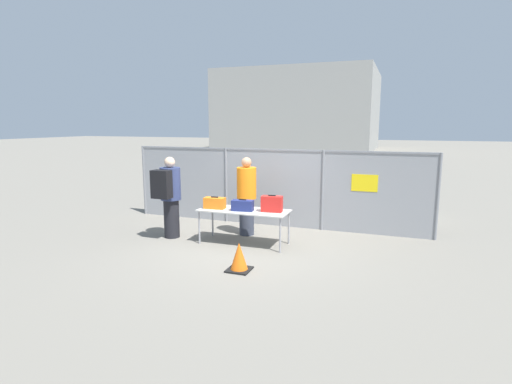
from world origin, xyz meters
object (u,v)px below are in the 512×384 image
at_px(suitcase_red, 272,204).
at_px(traveler_hooded, 169,194).
at_px(inspection_table, 244,212).
at_px(suitcase_navy, 243,205).
at_px(security_worker_near, 247,195).
at_px(traffic_cone, 239,258).
at_px(utility_trailer, 356,200).
at_px(suitcase_orange, 215,203).

distance_m(suitcase_red, traveler_hooded, 2.38).
bearing_deg(inspection_table, suitcase_navy, -87.35).
distance_m(traveler_hooded, security_worker_near, 1.77).
bearing_deg(security_worker_near, suitcase_red, 129.40).
bearing_deg(traffic_cone, traveler_hooded, 148.89).
height_order(inspection_table, security_worker_near, security_worker_near).
bearing_deg(utility_trailer, security_worker_near, -125.72).
distance_m(inspection_table, suitcase_orange, 0.68).
bearing_deg(utility_trailer, inspection_table, -117.76).
bearing_deg(utility_trailer, traveler_hooded, -133.69).
height_order(inspection_table, suitcase_red, suitcase_red).
height_order(inspection_table, suitcase_navy, suitcase_navy).
bearing_deg(suitcase_orange, security_worker_near, 60.51).
height_order(inspection_table, utility_trailer, inspection_table).
relative_size(suitcase_navy, traveler_hooded, 0.26).
distance_m(suitcase_red, utility_trailer, 3.94).
bearing_deg(traffic_cone, suitcase_orange, 128.98).
height_order(suitcase_navy, suitcase_red, suitcase_red).
xyz_separation_m(inspection_table, utility_trailer, (1.96, 3.72, -0.27)).
distance_m(suitcase_red, security_worker_near, 1.06).
bearing_deg(suitcase_red, inspection_table, -176.25).
distance_m(inspection_table, suitcase_red, 0.66).
bearing_deg(traffic_cone, suitcase_red, 86.38).
bearing_deg(security_worker_near, traffic_cone, 96.06).
height_order(inspection_table, traffic_cone, inspection_table).
relative_size(traveler_hooded, security_worker_near, 1.01).
relative_size(inspection_table, suitcase_navy, 4.08).
xyz_separation_m(suitcase_orange, security_worker_near, (0.44, 0.78, 0.07)).
distance_m(suitcase_navy, utility_trailer, 4.30).
bearing_deg(inspection_table, security_worker_near, 106.79).
bearing_deg(suitcase_navy, traveler_hooded, -177.52).
bearing_deg(suitcase_red, suitcase_navy, -168.35).
relative_size(inspection_table, security_worker_near, 1.07).
height_order(suitcase_orange, traveler_hooded, traveler_hooded).
height_order(suitcase_navy, traffic_cone, suitcase_navy).
bearing_deg(traffic_cone, utility_trailer, 74.69).
bearing_deg(traveler_hooded, inspection_table, 11.88).
relative_size(inspection_table, suitcase_red, 4.28).
xyz_separation_m(traveler_hooded, traffic_cone, (2.27, -1.37, -0.78)).
distance_m(inspection_table, suitcase_navy, 0.19).
distance_m(suitcase_orange, utility_trailer, 4.63).
bearing_deg(traveler_hooded, traffic_cone, -24.52).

